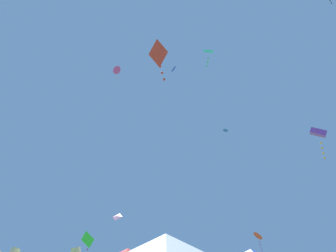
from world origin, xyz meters
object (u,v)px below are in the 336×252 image
kite_pink_diamond (117,216)px  canopy_tent_white (166,248)px  kite_blue_delta (226,130)px  kite_purple_box (318,133)px  kite_cyan_diamond (209,51)px  kite_red_diamond (159,56)px  kite_blue_diamond (173,69)px  kite_red_delta (258,236)px  kite_green_diamond (88,241)px  kite_magenta_delta (117,70)px

kite_pink_diamond → canopy_tent_white: bearing=-76.2°
kite_blue_delta → kite_purple_box: bearing=-83.1°
kite_cyan_diamond → kite_red_diamond: bearing=-148.6°
kite_blue_diamond → kite_red_delta: (8.28, 4.93, -16.61)m
kite_cyan_diamond → kite_pink_diamond: 19.64m
kite_blue_diamond → kite_red_delta: size_ratio=0.34×
kite_purple_box → kite_blue_delta: size_ratio=2.62×
kite_green_diamond → kite_magenta_delta: bearing=-71.1°
kite_purple_box → kite_blue_delta: kite_blue_delta is taller
canopy_tent_white → kite_magenta_delta: bearing=110.8°
kite_red_diamond → kite_blue_delta: size_ratio=4.17×
kite_pink_diamond → kite_red_delta: bearing=-10.4°
kite_red_diamond → kite_magenta_delta: bearing=117.2°
kite_purple_box → kite_magenta_delta: kite_magenta_delta is taller
kite_green_diamond → kite_red_delta: 18.29m
kite_purple_box → kite_magenta_delta: 23.03m
kite_pink_diamond → kite_red_delta: kite_pink_diamond is taller
kite_red_diamond → kite_blue_delta: (8.10, 15.60, 2.07)m
kite_blue_diamond → kite_cyan_diamond: kite_blue_diamond is taller
kite_purple_box → kite_red_diamond: kite_red_diamond is taller
kite_magenta_delta → kite_green_diamond: (-2.84, 8.29, -17.48)m
kite_blue_diamond → kite_pink_diamond: (-5.95, 7.55, -14.22)m
kite_magenta_delta → kite_purple_box: bearing=-34.9°
canopy_tent_white → kite_red_diamond: 14.91m
kite_blue_diamond → kite_red_delta: bearing=30.8°
kite_blue_diamond → kite_magenta_delta: bearing=166.3°
kite_pink_diamond → kite_blue_diamond: bearing=-51.8°
canopy_tent_white → kite_blue_diamond: bearing=86.5°
kite_purple_box → kite_green_diamond: size_ratio=0.62×
kite_blue_diamond → kite_cyan_diamond: 7.06m
canopy_tent_white → kite_red_delta: (9.10, 18.30, 3.22)m
kite_red_delta → kite_blue_delta: bearing=124.1°
kite_green_diamond → kite_red_delta: kite_green_diamond is taller
kite_red_diamond → kite_red_delta: size_ratio=1.67×
kite_purple_box → kite_pink_diamond: bearing=131.5°
kite_red_diamond → kite_blue_delta: 17.70m
kite_purple_box → kite_pink_diamond: size_ratio=1.94×
kite_blue_diamond → kite_cyan_diamond: size_ratio=0.29×
kite_red_delta → kite_purple_box: bearing=-88.2°
canopy_tent_white → kite_purple_box: bearing=24.5°
kite_purple_box → kite_green_diamond: 26.39m
kite_magenta_delta → kite_pink_diamond: kite_magenta_delta is taller
canopy_tent_white → kite_blue_delta: size_ratio=4.51×
kite_blue_diamond → kite_pink_diamond: 17.16m
kite_cyan_diamond → kite_red_diamond: size_ratio=0.70×
canopy_tent_white → kite_pink_diamond: 22.25m
kite_green_diamond → kite_blue_diamond: bearing=-46.6°
kite_red_delta → kite_pink_diamond: bearing=169.6°
kite_blue_diamond → kite_red_diamond: 10.27m
kite_blue_delta → kite_red_delta: size_ratio=0.40×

